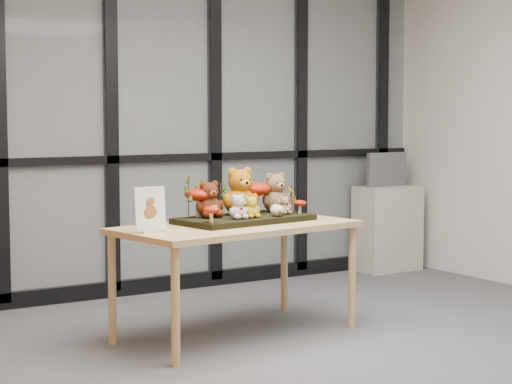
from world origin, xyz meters
TOP-DOWN VIEW (x-y plane):
  - floor at (0.00, 0.00)m, footprint 5.00×5.00m
  - room_shell at (0.00, 0.00)m, footprint 5.00×5.00m
  - glass_partition at (-0.00, 2.47)m, footprint 4.90×0.06m
  - display_table at (-0.30, 0.91)m, footprint 1.60×0.96m
  - diorama_tray at (-0.20, 0.98)m, footprint 0.92×0.55m
  - bear_pooh_yellow at (-0.18, 1.06)m, footprint 0.29×0.27m
  - bear_brown_medium at (-0.42, 1.04)m, footprint 0.22×0.20m
  - bear_tan_back at (0.12, 1.10)m, footprint 0.24×0.23m
  - bear_small_yellow at (-0.21, 0.88)m, footprint 0.13×0.12m
  - bear_white_bow at (-0.32, 0.86)m, footprint 0.15×0.14m
  - bear_beige_small at (0.08, 0.94)m, footprint 0.11×0.10m
  - plush_cream_hedgehog at (-0.03, 0.86)m, footprint 0.07×0.07m
  - mushroom_back_left at (-0.47, 1.09)m, footprint 0.19×0.19m
  - mushroom_back_right at (-0.03, 1.11)m, footprint 0.20×0.20m
  - mushroom_front_left at (-0.55, 0.79)m, footprint 0.10×0.10m
  - mushroom_front_right at (0.19, 0.92)m, footprint 0.09×0.09m
  - sprig_green_far_left at (-0.57, 1.04)m, footprint 0.05×0.05m
  - sprig_green_mid_left at (-0.44, 1.11)m, footprint 0.05×0.05m
  - sprig_dry_far_right at (0.17, 1.12)m, footprint 0.05×0.05m
  - sprig_dry_mid_right at (0.19, 1.01)m, footprint 0.05×0.05m
  - sprig_green_centre at (-0.28, 1.14)m, footprint 0.05×0.05m
  - sign_holder at (-0.93, 0.84)m, footprint 0.19×0.06m
  - label_card at (-0.22, 0.61)m, footprint 0.08×0.03m
  - cabinet at (2.11, 2.27)m, footprint 0.56×0.33m
  - monitor at (2.11, 2.28)m, footprint 0.42×0.04m

SIDE VIEW (x-z plane):
  - floor at x=0.00m, z-range 0.00..0.00m
  - cabinet at x=2.11m, z-range 0.00..0.75m
  - display_table at x=-0.30m, z-range 0.29..0.99m
  - label_card at x=-0.22m, z-range 0.71..0.71m
  - diorama_tray at x=-0.20m, z-range 0.71..0.75m
  - plush_cream_hedgehog at x=-0.03m, z-range 0.75..0.83m
  - mushroom_front_right at x=0.19m, z-range 0.75..0.84m
  - mushroom_front_left at x=-0.55m, z-range 0.75..0.86m
  - bear_beige_small at x=0.08m, z-range 0.75..0.87m
  - bear_small_yellow at x=-0.21m, z-range 0.75..0.90m
  - sign_holder at x=-0.93m, z-range 0.70..0.96m
  - bear_white_bow at x=-0.32m, z-range 0.75..0.92m
  - sprig_dry_mid_right at x=0.19m, z-range 0.75..0.92m
  - sprig_green_centre at x=-0.28m, z-range 0.75..0.95m
  - mushroom_back_left at x=-0.47m, z-range 0.75..0.95m
  - mushroom_back_right at x=-0.03m, z-range 0.75..0.97m
  - sprig_green_mid_left at x=-0.44m, z-range 0.75..0.98m
  - bear_brown_medium at x=-0.42m, z-range 0.75..1.00m
  - sprig_dry_far_right at x=0.17m, z-range 0.75..1.01m
  - sprig_green_far_left at x=-0.57m, z-range 0.75..1.01m
  - bear_tan_back at x=0.12m, z-range 0.75..1.03m
  - monitor at x=2.11m, z-range 0.75..1.05m
  - bear_pooh_yellow at x=-0.18m, z-range 0.75..1.08m
  - glass_partition at x=0.00m, z-range 0.03..2.81m
  - room_shell at x=0.00m, z-range -0.82..4.18m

